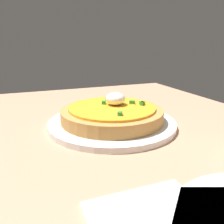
{
  "coord_description": "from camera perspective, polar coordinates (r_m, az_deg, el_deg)",
  "views": [
    {
      "loc": [
        38.91,
        -20.66,
        21.11
      ],
      "look_at": [
        -7.92,
        -2.29,
        5.7
      ],
      "focal_mm": 37.17,
      "sensor_mm": 36.0,
      "label": 1
    }
  ],
  "objects": [
    {
      "name": "plate",
      "position": [
        0.53,
        0.0,
        -2.69
      ],
      "size": [
        29.01,
        29.01,
        1.25
      ],
      "primitive_type": "cylinder",
      "color": "silver",
      "rests_on": "dining_table"
    },
    {
      "name": "dining_table",
      "position": [
        0.48,
        6.02,
        -7.36
      ],
      "size": [
        107.36,
        75.19,
        2.45
      ],
      "primitive_type": "cube",
      "color": "tan",
      "rests_on": "ground"
    },
    {
      "name": "pizza",
      "position": [
        0.53,
        0.04,
        -0.3
      ],
      "size": [
        23.1,
        23.1,
        6.24
      ],
      "color": "#C08745",
      "rests_on": "plate"
    }
  ]
}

